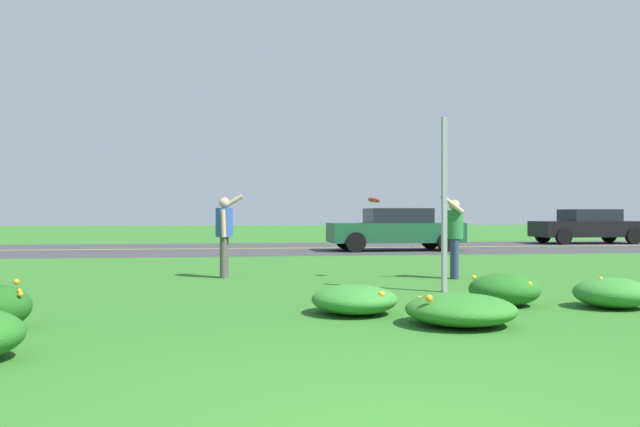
# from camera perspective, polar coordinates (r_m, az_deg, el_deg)

# --- Properties ---
(ground_plane) EXTENTS (120.00, 120.00, 0.00)m
(ground_plane) POSITION_cam_1_polar(r_m,az_deg,el_deg) (14.01, -4.26, -5.19)
(ground_plane) COLOR #2D6B23
(highway_strip) EXTENTS (120.00, 9.00, 0.01)m
(highway_strip) POSITION_cam_1_polar(r_m,az_deg,el_deg) (24.35, -6.10, -2.98)
(highway_strip) COLOR #38383A
(highway_strip) RESTS_ON ground
(highway_center_stripe) EXTENTS (120.00, 0.16, 0.00)m
(highway_center_stripe) POSITION_cam_1_polar(r_m,az_deg,el_deg) (24.35, -6.10, -2.97)
(highway_center_stripe) COLOR yellow
(highway_center_stripe) RESTS_ON ground
(daylily_clump_near_camera) EXTENTS (0.97, 0.95, 0.44)m
(daylily_clump_near_camera) POSITION_cam_1_polar(r_m,az_deg,el_deg) (9.57, 15.43, -6.25)
(daylily_clump_near_camera) COLOR #23661E
(daylily_clump_near_camera) RESTS_ON ground
(daylily_clump_mid_left) EXTENTS (1.02, 0.99, 0.42)m
(daylily_clump_mid_left) POSITION_cam_1_polar(r_m,az_deg,el_deg) (9.84, 23.64, -6.20)
(daylily_clump_mid_left) COLOR #337F2D
(daylily_clump_mid_left) RESTS_ON ground
(daylily_clump_mid_center) EXTENTS (1.25, 1.28, 0.38)m
(daylily_clump_mid_center) POSITION_cam_1_polar(r_m,az_deg,el_deg) (7.81, 11.89, -8.01)
(daylily_clump_mid_center) COLOR #2D7526
(daylily_clump_mid_center) RESTS_ON ground
(daylily_clump_front_center) EXTENTS (1.08, 1.18, 0.36)m
(daylily_clump_front_center) POSITION_cam_1_polar(r_m,az_deg,el_deg) (8.50, 2.95, -7.31)
(daylily_clump_front_center) COLOR #337F2D
(daylily_clump_front_center) RESTS_ON ground
(sign_post_near_path) EXTENTS (0.07, 0.10, 2.82)m
(sign_post_near_path) POSITION_cam_1_polar(r_m,az_deg,el_deg) (10.96, 10.53, 0.76)
(sign_post_near_path) COLOR #93969B
(sign_post_near_path) RESTS_ON ground
(person_thrower_blue_shirt) EXTENTS (0.56, 0.52, 1.66)m
(person_thrower_blue_shirt) POSITION_cam_1_polar(r_m,az_deg,el_deg) (13.30, -8.14, -1.37)
(person_thrower_blue_shirt) COLOR #2D4C9E
(person_thrower_blue_shirt) RESTS_ON ground
(person_catcher_green_shirt) EXTENTS (0.52, 0.52, 1.65)m
(person_catcher_green_shirt) POSITION_cam_1_polar(r_m,az_deg,el_deg) (13.24, 11.36, -1.51)
(person_catcher_green_shirt) COLOR #287038
(person_catcher_green_shirt) RESTS_ON ground
(frisbee_red) EXTENTS (0.24, 0.23, 0.12)m
(frisbee_red) POSITION_cam_1_polar(r_m,az_deg,el_deg) (13.08, 4.62, 1.14)
(frisbee_red) COLOR red
(car_black_leftmost) EXTENTS (4.50, 2.00, 1.45)m
(car_black_leftmost) POSITION_cam_1_polar(r_m,az_deg,el_deg) (30.52, 21.84, -1.00)
(car_black_leftmost) COLOR black
(car_black_leftmost) RESTS_ON ground
(car_dark_green_center_left) EXTENTS (4.50, 2.00, 1.45)m
(car_dark_green_center_left) POSITION_cam_1_polar(r_m,az_deg,el_deg) (23.07, 6.44, -1.32)
(car_dark_green_center_left) COLOR #194C2D
(car_dark_green_center_left) RESTS_ON ground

